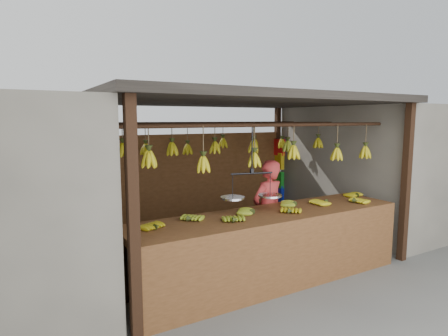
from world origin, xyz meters
TOP-DOWN VIEW (x-y plane):
  - ground at (0.00, 0.00)m, footprint 80.00×80.00m
  - stall at (0.00, 0.33)m, footprint 4.30×3.30m
  - neighbor_right at (3.60, 0.00)m, footprint 3.00×3.00m
  - counter at (-0.13, -1.23)m, footprint 3.73×0.85m
  - hanging_bananas at (0.02, 0.00)m, footprint 3.55×2.25m
  - balance_scale at (-0.35, -1.00)m, footprint 0.77×0.41m
  - vendor at (0.20, -0.60)m, footprint 0.61×0.46m
  - bag_bundles at (1.94, 1.35)m, footprint 0.08×0.26m

SIDE VIEW (x-z plane):
  - ground at x=0.00m, z-range 0.00..0.00m
  - counter at x=-0.13m, z-range 0.24..1.20m
  - vendor at x=0.20m, z-range 0.00..1.50m
  - bag_bundles at x=1.94m, z-range 0.35..1.66m
  - neighbor_right at x=3.60m, z-range 0.00..2.30m
  - balance_scale at x=-0.35m, z-range 0.70..1.61m
  - hanging_bananas at x=0.02m, z-range 1.42..1.81m
  - stall at x=0.00m, z-range 0.77..3.17m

